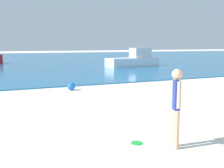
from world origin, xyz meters
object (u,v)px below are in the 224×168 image
frisbee (137,143)px  person_standing (176,104)px  boat_near (134,60)px  beach_ball (71,86)px

frisbee → person_standing: bearing=-41.9°
person_standing → frisbee: bearing=-113.2°
person_standing → boat_near: (9.85, 19.51, -0.28)m
frisbee → boat_near: (10.48, 18.94, 0.68)m
person_standing → beach_ball: person_standing is taller
beach_ball → person_standing: bearing=-91.0°
frisbee → boat_near: bearing=61.1°
frisbee → beach_ball: bearing=84.3°
frisbee → beach_ball: size_ratio=0.68×
person_standing → frisbee: person_standing is taller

